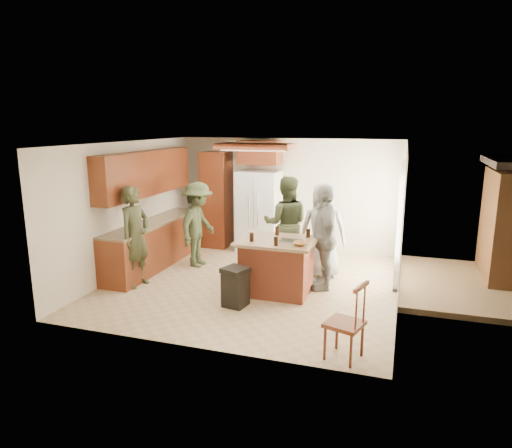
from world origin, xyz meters
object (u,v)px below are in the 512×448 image
(person_behind_right, at_px, (323,230))
(person_behind_left, at_px, (286,224))
(trash_bin, at_px, (235,287))
(person_side_right, at_px, (324,237))
(refrigerator, at_px, (259,211))
(person_counter, at_px, (198,225))
(kitchen_island, at_px, (277,266))
(person_front_left, at_px, (135,237))
(spindle_chair, at_px, (346,324))

(person_behind_right, bearing_deg, person_behind_left, -23.53)
(person_behind_right, xyz_separation_m, trash_bin, (-1.05, -1.85, -0.57))
(person_side_right, height_order, refrigerator, person_side_right)
(person_behind_right, relative_size, person_counter, 1.04)
(trash_bin, bearing_deg, person_side_right, 46.41)
(refrigerator, height_order, kitchen_island, refrigerator)
(person_side_right, distance_m, trash_bin, 1.80)
(person_behind_left, bearing_deg, person_front_left, 25.13)
(person_behind_right, relative_size, spindle_chair, 1.78)
(person_behind_left, distance_m, person_side_right, 1.19)
(person_behind_left, relative_size, person_counter, 1.08)
(person_counter, height_order, trash_bin, person_counter)
(person_front_left, distance_m, person_side_right, 3.28)
(kitchen_island, relative_size, trash_bin, 2.03)
(kitchen_island, height_order, trash_bin, kitchen_island)
(person_side_right, bearing_deg, kitchen_island, -74.55)
(person_front_left, height_order, kitchen_island, person_front_left)
(person_front_left, bearing_deg, spindle_chair, -102.14)
(person_front_left, distance_m, kitchen_island, 2.52)
(person_front_left, xyz_separation_m, trash_bin, (1.98, -0.33, -0.58))
(person_behind_left, xyz_separation_m, person_side_right, (0.87, -0.80, -0.01))
(person_side_right, relative_size, refrigerator, 1.02)
(person_counter, bearing_deg, kitchen_island, -113.97)
(person_front_left, relative_size, spindle_chair, 1.80)
(kitchen_island, bearing_deg, person_front_left, -169.99)
(refrigerator, bearing_deg, person_side_right, -47.31)
(refrigerator, relative_size, spindle_chair, 1.81)
(person_behind_right, distance_m, refrigerator, 2.12)
(person_behind_left, relative_size, trash_bin, 2.93)
(refrigerator, distance_m, spindle_chair, 4.98)
(person_behind_left, xyz_separation_m, trash_bin, (-0.30, -2.03, -0.60))
(kitchen_island, bearing_deg, person_side_right, 33.38)
(refrigerator, distance_m, kitchen_island, 2.67)
(person_behind_left, bearing_deg, person_side_right, 125.80)
(person_behind_left, height_order, person_side_right, person_behind_left)
(person_front_left, bearing_deg, person_behind_right, -54.60)
(person_behind_left, bearing_deg, person_behind_right, 154.69)
(person_front_left, height_order, person_side_right, person_side_right)
(person_front_left, bearing_deg, refrigerator, -16.92)
(person_side_right, height_order, kitchen_island, person_side_right)
(trash_bin, height_order, spindle_chair, spindle_chair)
(trash_bin, xyz_separation_m, spindle_chair, (1.86, -1.14, 0.13))
(person_behind_right, height_order, kitchen_island, person_behind_right)
(spindle_chair, bearing_deg, person_side_right, 106.20)
(refrigerator, relative_size, trash_bin, 2.86)
(refrigerator, height_order, spindle_chair, refrigerator)
(person_behind_right, xyz_separation_m, kitchen_island, (-0.59, -1.09, -0.41))
(person_side_right, distance_m, person_counter, 2.65)
(kitchen_island, distance_m, trash_bin, 0.90)
(refrigerator, bearing_deg, person_front_left, -115.69)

